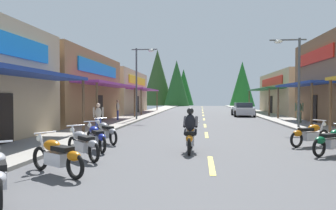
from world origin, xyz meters
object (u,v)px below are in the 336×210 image
(motorcycle_parked_right_4, at_px, (310,134))
(streetlamp_left, at_px, (140,73))
(motorcycle_parked_left_3, at_px, (96,137))
(pedestrian_browsing, at_px, (299,110))
(motorcycle_parked_left_1, at_px, (57,155))
(rider_cruising_lead, at_px, (190,133))
(motorcycle_parked_left_4, at_px, (106,132))
(motorcycle_parked_left_2, at_px, (83,143))
(motorcycle_parked_right_3, at_px, (333,141))
(streetlamp_right, at_px, (293,69))
(parked_car_curbside, at_px, (243,109))
(pedestrian_by_shop, at_px, (118,109))
(pedestrian_waiting, at_px, (98,116))

(motorcycle_parked_right_4, bearing_deg, streetlamp_left, 95.91)
(motorcycle_parked_left_3, xyz_separation_m, pedestrian_browsing, (10.81, 11.59, 0.56))
(motorcycle_parked_left_1, height_order, rider_cruising_lead, rider_cruising_lead)
(motorcycle_parked_left_4, bearing_deg, motorcycle_parked_left_3, 143.76)
(pedestrian_browsing, bearing_deg, motorcycle_parked_left_4, -15.66)
(motorcycle_parked_left_2, xyz_separation_m, motorcycle_parked_left_3, (-0.15, 1.57, 0.00))
(motorcycle_parked_right_3, height_order, motorcycle_parked_left_3, same)
(motorcycle_parked_right_4, xyz_separation_m, motorcycle_parked_left_3, (-8.10, -1.71, 0.00))
(streetlamp_right, xyz_separation_m, parked_car_curbside, (-1.24, 12.50, -2.99))
(motorcycle_parked_left_2, height_order, pedestrian_by_shop, pedestrian_by_shop)
(motorcycle_parked_right_3, distance_m, motorcycle_parked_left_2, 8.20)
(motorcycle_parked_right_4, xyz_separation_m, motorcycle_parked_left_1, (-7.84, -5.19, 0.00))
(streetlamp_right, bearing_deg, motorcycle_parked_left_3, -138.31)
(pedestrian_browsing, relative_size, parked_car_curbside, 0.42)
(streetlamp_left, distance_m, pedestrian_browsing, 12.60)
(motorcycle_parked_right_4, bearing_deg, motorcycle_parked_left_4, 149.16)
(motorcycle_parked_right_3, distance_m, pedestrian_browsing, 11.96)
(motorcycle_parked_left_1, height_order, motorcycle_parked_left_3, same)
(streetlamp_left, distance_m, parked_car_curbside, 12.05)
(streetlamp_left, xyz_separation_m, rider_cruising_lead, (4.64, -13.97, -3.30))
(motorcycle_parked_left_2, bearing_deg, motorcycle_parked_right_3, -126.87)
(streetlamp_right, height_order, motorcycle_parked_left_4, streetlamp_right)
(motorcycle_parked_right_3, xyz_separation_m, motorcycle_parked_right_4, (-0.11, 1.78, 0.00))
(motorcycle_parked_right_4, xyz_separation_m, pedestrian_waiting, (-9.83, 3.49, 0.44))
(motorcycle_parked_left_4, bearing_deg, streetlamp_left, -37.53)
(motorcycle_parked_left_1, height_order, parked_car_curbside, parked_car_curbside)
(motorcycle_parked_left_1, relative_size, pedestrian_by_shop, 1.08)
(motorcycle_parked_right_4, height_order, pedestrian_browsing, pedestrian_browsing)
(streetlamp_right, height_order, motorcycle_parked_left_1, streetlamp_right)
(pedestrian_by_shop, height_order, pedestrian_browsing, pedestrian_browsing)
(streetlamp_right, distance_m, pedestrian_by_shop, 13.29)
(motorcycle_parked_left_3, xyz_separation_m, parked_car_curbside, (8.17, 20.88, 0.20))
(streetlamp_right, height_order, pedestrian_browsing, streetlamp_right)
(pedestrian_browsing, bearing_deg, streetlamp_right, 8.70)
(streetlamp_left, xyz_separation_m, motorcycle_parked_right_4, (9.29, -12.34, -3.46))
(motorcycle_parked_left_2, relative_size, motorcycle_parked_left_4, 0.99)
(motorcycle_parked_left_1, distance_m, pedestrian_by_shop, 16.63)
(rider_cruising_lead, bearing_deg, motorcycle_parked_right_4, -69.70)
(pedestrian_by_shop, height_order, parked_car_curbside, pedestrian_by_shop)
(rider_cruising_lead, xyz_separation_m, pedestrian_waiting, (-5.19, 5.12, 0.27))
(streetlamp_left, bearing_deg, pedestrian_waiting, -93.50)
(motorcycle_parked_right_4, relative_size, motorcycle_parked_left_1, 0.99)
(motorcycle_parked_right_3, height_order, pedestrian_browsing, pedestrian_browsing)
(pedestrian_by_shop, distance_m, pedestrian_browsing, 13.69)
(motorcycle_parked_right_3, distance_m, motorcycle_parked_right_4, 1.79)
(motorcycle_parked_left_2, height_order, rider_cruising_lead, rider_cruising_lead)
(motorcycle_parked_right_4, height_order, motorcycle_parked_left_4, same)
(motorcycle_parked_left_2, distance_m, parked_car_curbside, 23.84)
(rider_cruising_lead, bearing_deg, motorcycle_parked_right_3, -90.87)
(streetlamp_left, height_order, motorcycle_parked_left_2, streetlamp_left)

